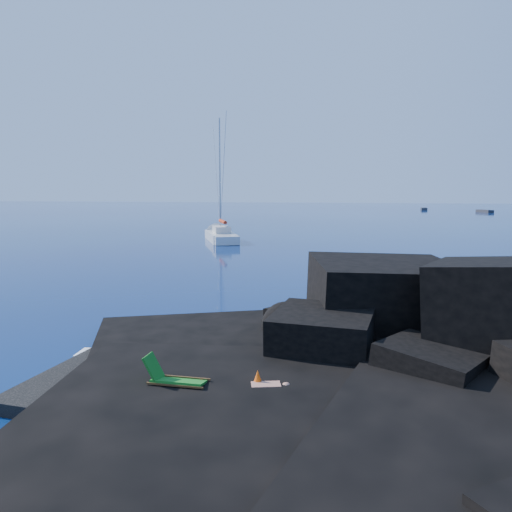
# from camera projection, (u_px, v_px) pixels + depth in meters

# --- Properties ---
(ground) EXTENTS (400.00, 400.00, 0.00)m
(ground) POSITION_uv_depth(u_px,v_px,m) (37.00, 384.00, 14.33)
(ground) COLOR #040B3B
(ground) RESTS_ON ground
(headland) EXTENTS (24.00, 24.00, 3.60)m
(headland) POSITION_uv_depth(u_px,v_px,m) (491.00, 376.00, 14.89)
(headland) COLOR black
(headland) RESTS_ON ground
(beach) EXTENTS (9.08, 6.86, 0.70)m
(beach) POSITION_uv_depth(u_px,v_px,m) (193.00, 388.00, 14.00)
(beach) COLOR black
(beach) RESTS_ON ground
(surf_foam) EXTENTS (10.00, 8.00, 0.06)m
(surf_foam) POSITION_uv_depth(u_px,v_px,m) (243.00, 342.00, 18.29)
(surf_foam) COLOR white
(surf_foam) RESTS_ON ground
(sailboat) EXTENTS (7.26, 12.66, 13.21)m
(sailboat) POSITION_uv_depth(u_px,v_px,m) (221.00, 241.00, 54.29)
(sailboat) COLOR silver
(sailboat) RESTS_ON ground
(deck_chair) EXTENTS (1.58, 0.73, 1.07)m
(deck_chair) POSITION_uv_depth(u_px,v_px,m) (179.00, 374.00, 12.70)
(deck_chair) COLOR #186E1D
(deck_chair) RESTS_ON beach
(towel) EXTENTS (2.30, 1.50, 0.06)m
(towel) POSITION_uv_depth(u_px,v_px,m) (266.00, 394.00, 12.69)
(towel) COLOR silver
(towel) RESTS_ON beach
(sunbather) EXTENTS (2.08, 0.99, 0.28)m
(sunbather) POSITION_uv_depth(u_px,v_px,m) (266.00, 388.00, 12.67)
(sunbather) COLOR tan
(sunbather) RESTS_ON towel
(marker_cone) EXTENTS (0.42, 0.42, 0.59)m
(marker_cone) POSITION_uv_depth(u_px,v_px,m) (258.00, 381.00, 12.84)
(marker_cone) COLOR #FF5C0D
(marker_cone) RESTS_ON beach
(distant_boat_a) EXTENTS (1.80, 4.87, 0.64)m
(distant_boat_a) POSITION_uv_depth(u_px,v_px,m) (424.00, 210.00, 135.74)
(distant_boat_a) COLOR #2A2B2F
(distant_boat_a) RESTS_ON ground
(distant_boat_b) EXTENTS (3.25, 5.17, 0.66)m
(distant_boat_b) POSITION_uv_depth(u_px,v_px,m) (485.00, 212.00, 121.17)
(distant_boat_b) COLOR #26252B
(distant_boat_b) RESTS_ON ground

